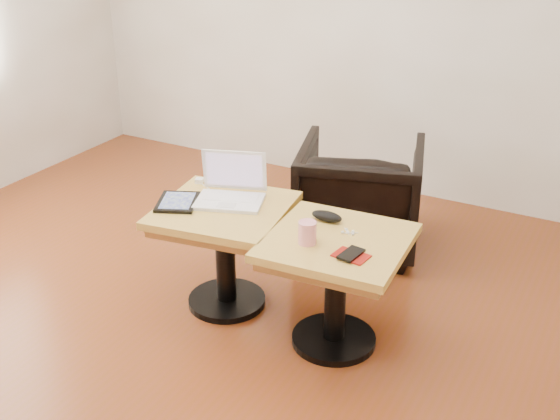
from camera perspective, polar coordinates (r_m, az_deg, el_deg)
The scene contains 11 objects.
room_shell at distance 2.62m, azimuth -9.29°, elevation 12.07°, with size 4.52×4.52×2.71m.
side_table_left at distance 3.38m, azimuth -4.54°, elevation -1.77°, with size 0.67×0.67×0.54m.
side_table_right at distance 3.09m, azimuth 4.62°, elevation -4.54°, with size 0.63×0.63×0.54m.
laptop at distance 3.37m, azimuth -4.00°, elevation 1.55°, with size 0.38×0.34×0.22m.
tablet at distance 3.37m, azimuth -8.33°, elevation 0.66°, with size 0.26×0.28×0.02m.
charging_adapter at distance 3.58m, azimuth -6.57°, elevation 2.39°, with size 0.04×0.04×0.02m, color white.
glasses_case at distance 3.16m, azimuth 3.82°, elevation -0.51°, with size 0.15×0.06×0.05m, color black.
striped_cup at distance 2.96m, azimuth 2.24°, elevation -1.85°, with size 0.08×0.08×0.10m, color #E93654.
earbuds_tangle at distance 3.07m, azimuth 5.59°, elevation -1.78°, with size 0.07×0.05×0.01m.
phone_on_sleeve at distance 2.89m, azimuth 5.80°, elevation -3.65°, with size 0.15×0.13×0.02m.
armchair at distance 3.99m, azimuth 6.49°, elevation 1.15°, with size 0.67×0.69×0.63m, color black.
Camera 1 is at (1.57, -2.02, 1.94)m, focal length 45.00 mm.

